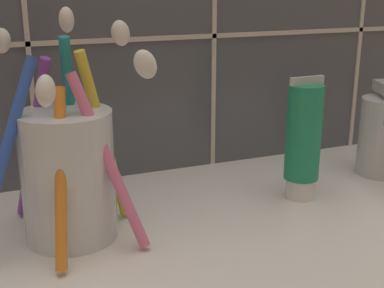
% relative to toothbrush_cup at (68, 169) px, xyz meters
% --- Properties ---
extents(sink_counter, '(0.80, 0.33, 0.02)m').
position_rel_toothbrush_cup_xyz_m(sink_counter, '(0.17, -0.04, -0.07)').
color(sink_counter, white).
rests_on(sink_counter, ground).
extents(toothbrush_cup, '(0.17, 0.15, 0.19)m').
position_rel_toothbrush_cup_xyz_m(toothbrush_cup, '(0.00, 0.00, 0.00)').
color(toothbrush_cup, silver).
rests_on(toothbrush_cup, sink_counter).
extents(toothpaste_tube, '(0.04, 0.03, 0.12)m').
position_rel_toothbrush_cup_xyz_m(toothpaste_tube, '(0.23, 0.00, -0.00)').
color(toothpaste_tube, white).
rests_on(toothpaste_tube, sink_counter).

